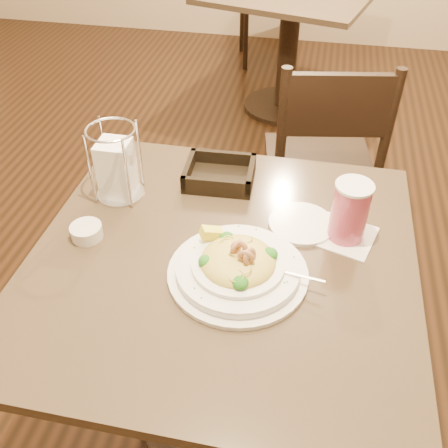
% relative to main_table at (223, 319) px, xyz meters
% --- Properties ---
extents(ground, '(7.00, 7.00, 0.00)m').
position_rel_main_table_xyz_m(ground, '(0.00, 0.00, -0.51)').
color(ground, black).
rests_on(ground, ground).
extents(main_table, '(0.90, 0.90, 0.75)m').
position_rel_main_table_xyz_m(main_table, '(0.00, 0.00, 0.00)').
color(main_table, black).
rests_on(main_table, ground).
extents(background_table, '(1.10, 1.10, 0.75)m').
position_rel_main_table_xyz_m(background_table, '(-0.05, 2.24, 0.00)').
color(background_table, black).
rests_on(background_table, ground).
extents(dining_chair_near, '(0.49, 0.49, 0.93)m').
position_rel_main_table_xyz_m(dining_chair_near, '(0.22, 0.85, -0.02)').
color(dining_chair_near, black).
rests_on(dining_chair_near, ground).
extents(pasta_bowl, '(0.35, 0.32, 0.10)m').
position_rel_main_table_xyz_m(pasta_bowl, '(0.05, -0.06, 0.27)').
color(pasta_bowl, white).
rests_on(pasta_bowl, main_table).
extents(drink_glass, '(0.17, 0.17, 0.16)m').
position_rel_main_table_xyz_m(drink_glass, '(0.28, 0.13, 0.32)').
color(drink_glass, white).
rests_on(drink_glass, main_table).
extents(bread_basket, '(0.20, 0.16, 0.05)m').
position_rel_main_table_xyz_m(bread_basket, '(-0.07, 0.29, 0.26)').
color(bread_basket, black).
rests_on(bread_basket, main_table).
extents(napkin_caddy, '(0.13, 0.13, 0.20)m').
position_rel_main_table_xyz_m(napkin_caddy, '(-0.32, 0.18, 0.33)').
color(napkin_caddy, silver).
rests_on(napkin_caddy, main_table).
extents(side_plate, '(0.18, 0.18, 0.01)m').
position_rel_main_table_xyz_m(side_plate, '(0.17, 0.15, 0.24)').
color(side_plate, white).
rests_on(side_plate, main_table).
extents(butter_ramekin, '(0.09, 0.09, 0.03)m').
position_rel_main_table_xyz_m(butter_ramekin, '(-0.34, -0.00, 0.25)').
color(butter_ramekin, white).
rests_on(butter_ramekin, main_table).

